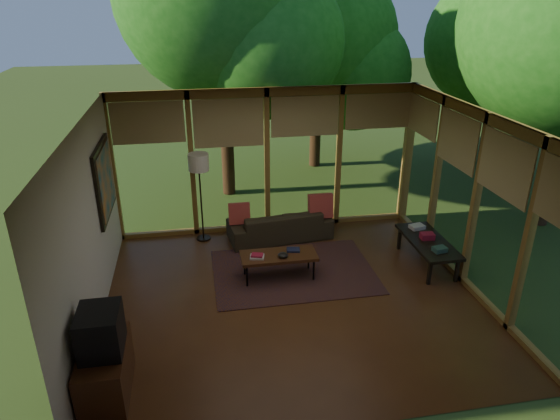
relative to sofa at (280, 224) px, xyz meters
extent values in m
plane|color=#5C3218|center=(-0.15, -2.00, -0.27)|extent=(5.50, 5.50, 0.00)
plane|color=silver|center=(-0.15, -2.00, 2.43)|extent=(5.50, 5.50, 0.00)
cube|color=silver|center=(-2.90, -2.00, 1.08)|extent=(0.04, 5.00, 2.70)
cube|color=silver|center=(-0.15, -4.50, 1.08)|extent=(5.50, 0.04, 2.70)
cube|color=olive|center=(-0.15, 0.50, 1.08)|extent=(5.50, 0.12, 2.70)
cube|color=olive|center=(2.60, -2.00, 1.08)|extent=(0.12, 5.00, 2.70)
plane|color=#31481B|center=(7.85, 6.00, -0.28)|extent=(40.00, 40.00, 0.00)
cylinder|color=#3A2315|center=(-0.74, 2.52, 2.45)|extent=(0.28, 0.28, 5.45)
cylinder|color=#3A2315|center=(1.66, 4.16, 1.73)|extent=(0.28, 0.28, 4.01)
sphere|color=#195914|center=(1.66, 4.16, 2.85)|extent=(3.90, 3.90, 3.90)
cylinder|color=#3A2315|center=(5.06, -0.26, 2.12)|extent=(0.28, 0.28, 4.78)
cylinder|color=#3A2315|center=(5.91, 3.48, 1.74)|extent=(0.28, 0.28, 4.03)
sphere|color=#195914|center=(5.91, 3.48, 2.86)|extent=(3.29, 3.29, 3.29)
cube|color=brown|center=(0.00, -1.26, -0.27)|extent=(2.61, 1.85, 0.01)
imported|color=#332919|center=(0.00, 0.00, 0.00)|extent=(1.96, 0.96, 0.55)
cube|color=maroon|center=(-0.75, -0.05, 0.29)|extent=(0.38, 0.20, 0.40)
cube|color=maroon|center=(0.75, -0.05, 0.33)|extent=(0.45, 0.24, 0.47)
cube|color=beige|center=(-0.62, -1.45, 0.17)|extent=(0.25, 0.20, 0.03)
cube|color=maroon|center=(-0.62, -1.45, 0.20)|extent=(0.21, 0.18, 0.03)
cube|color=black|center=(-0.02, -1.32, 0.17)|extent=(0.23, 0.19, 0.03)
ellipsoid|color=black|center=(-0.22, -1.50, 0.19)|extent=(0.16, 0.16, 0.07)
cube|color=#4C2714|center=(-2.62, -3.53, 0.03)|extent=(0.50, 1.00, 0.60)
cube|color=black|center=(-2.60, -3.53, 0.58)|extent=(0.45, 0.55, 0.50)
cube|color=#2D4F42|center=(2.25, -1.80, 0.22)|extent=(0.23, 0.18, 0.08)
cube|color=maroon|center=(2.25, -1.35, 0.23)|extent=(0.23, 0.18, 0.10)
cube|color=beige|center=(2.25, -0.95, 0.21)|extent=(0.27, 0.22, 0.07)
cylinder|color=black|center=(-1.41, 0.21, -0.26)|extent=(0.26, 0.26, 0.03)
cylinder|color=black|center=(-1.41, 0.21, 0.52)|extent=(0.03, 0.03, 1.52)
cylinder|color=beige|center=(-1.41, 0.21, 1.23)|extent=(0.36, 0.36, 0.30)
cube|color=#4C2714|center=(-0.27, -1.40, 0.13)|extent=(1.20, 0.50, 0.05)
cylinder|color=black|center=(-0.80, -1.58, -0.09)|extent=(0.03, 0.03, 0.38)
cylinder|color=black|center=(0.26, -1.58, -0.09)|extent=(0.03, 0.03, 0.38)
cylinder|color=black|center=(-0.80, -1.22, -0.09)|extent=(0.03, 0.03, 0.38)
cylinder|color=black|center=(0.26, -1.22, -0.09)|extent=(0.03, 0.03, 0.38)
cube|color=black|center=(2.25, -1.40, 0.16)|extent=(0.60, 1.40, 0.05)
cube|color=black|center=(2.02, -2.00, -0.07)|extent=(0.05, 0.05, 0.40)
cube|color=black|center=(2.48, -2.00, -0.07)|extent=(0.05, 0.05, 0.40)
cube|color=black|center=(2.02, -0.80, -0.07)|extent=(0.05, 0.05, 0.40)
cube|color=black|center=(2.48, -0.80, -0.07)|extent=(0.05, 0.05, 0.40)
cube|color=black|center=(-2.87, -0.60, 1.28)|extent=(0.05, 1.35, 1.15)
cube|color=#1A5A77|center=(-2.84, -0.60, 1.28)|extent=(0.02, 1.20, 1.00)
camera|label=1|loc=(-1.46, -8.22, 3.94)|focal=32.00mm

